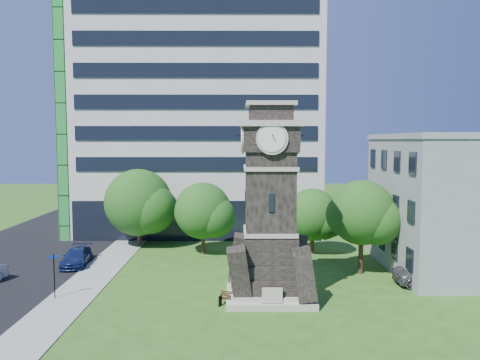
{
  "coord_description": "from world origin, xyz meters",
  "views": [
    {
      "loc": [
        0.98,
        -27.0,
        9.89
      ],
      "look_at": [
        1.17,
        8.39,
        6.9
      ],
      "focal_mm": 35.0,
      "sensor_mm": 36.0,
      "label": 1
    }
  ],
  "objects_px": {
    "car_street_north": "(77,257)",
    "street_sign": "(54,271)",
    "park_bench": "(233,298)",
    "clock_tower": "(270,214)",
    "car_east_lot": "(432,275)"
  },
  "relations": [
    {
      "from": "park_bench",
      "to": "street_sign",
      "type": "distance_m",
      "value": 11.3
    },
    {
      "from": "car_street_north",
      "to": "park_bench",
      "type": "distance_m",
      "value": 15.53
    },
    {
      "from": "clock_tower",
      "to": "park_bench",
      "type": "distance_m",
      "value": 5.62
    },
    {
      "from": "clock_tower",
      "to": "street_sign",
      "type": "relative_size",
      "value": 4.28
    },
    {
      "from": "car_street_north",
      "to": "street_sign",
      "type": "xyz_separation_m",
      "value": [
        1.36,
        -7.95,
        1.12
      ]
    },
    {
      "from": "car_east_lot",
      "to": "park_bench",
      "type": "xyz_separation_m",
      "value": [
        -13.6,
        -3.9,
        -0.28
      ]
    },
    {
      "from": "car_street_north",
      "to": "car_east_lot",
      "type": "distance_m",
      "value": 26.64
    },
    {
      "from": "car_street_north",
      "to": "street_sign",
      "type": "height_order",
      "value": "street_sign"
    },
    {
      "from": "park_bench",
      "to": "clock_tower",
      "type": "bearing_deg",
      "value": 56.86
    },
    {
      "from": "clock_tower",
      "to": "park_bench",
      "type": "height_order",
      "value": "clock_tower"
    },
    {
      "from": "clock_tower",
      "to": "car_east_lot",
      "type": "height_order",
      "value": "clock_tower"
    },
    {
      "from": "park_bench",
      "to": "street_sign",
      "type": "xyz_separation_m",
      "value": [
        -11.15,
        1.24,
        1.35
      ]
    },
    {
      "from": "clock_tower",
      "to": "street_sign",
      "type": "xyz_separation_m",
      "value": [
        -13.47,
        -0.4,
        -3.49
      ]
    },
    {
      "from": "park_bench",
      "to": "car_street_north",
      "type": "bearing_deg",
      "value": 165.12
    },
    {
      "from": "car_east_lot",
      "to": "clock_tower",
      "type": "bearing_deg",
      "value": 100.76
    }
  ]
}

